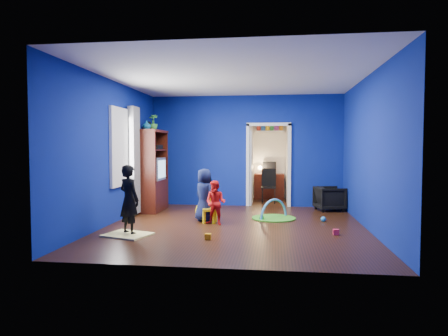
# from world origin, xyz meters

# --- Properties ---
(floor) EXTENTS (5.00, 5.50, 0.01)m
(floor) POSITION_xyz_m (0.00, 0.00, 0.00)
(floor) COLOR black
(floor) RESTS_ON ground
(ceiling) EXTENTS (5.00, 5.50, 0.01)m
(ceiling) POSITION_xyz_m (0.00, 0.00, 2.90)
(ceiling) COLOR white
(ceiling) RESTS_ON wall_back
(wall_back) EXTENTS (5.00, 0.02, 2.90)m
(wall_back) POSITION_xyz_m (0.00, 2.75, 1.45)
(wall_back) COLOR navy
(wall_back) RESTS_ON floor
(wall_front) EXTENTS (5.00, 0.02, 2.90)m
(wall_front) POSITION_xyz_m (0.00, -2.75, 1.45)
(wall_front) COLOR navy
(wall_front) RESTS_ON floor
(wall_left) EXTENTS (0.02, 5.50, 2.90)m
(wall_left) POSITION_xyz_m (-2.50, 0.00, 1.45)
(wall_left) COLOR navy
(wall_left) RESTS_ON floor
(wall_right) EXTENTS (0.02, 5.50, 2.90)m
(wall_right) POSITION_xyz_m (2.50, 0.00, 1.45)
(wall_right) COLOR navy
(wall_right) RESTS_ON floor
(alcove) EXTENTS (1.00, 1.75, 2.50)m
(alcove) POSITION_xyz_m (0.60, 3.62, 1.25)
(alcove) COLOR silver
(alcove) RESTS_ON floor
(armchair) EXTENTS (0.79, 0.77, 0.59)m
(armchair) POSITION_xyz_m (2.10, 2.20, 0.30)
(armchair) COLOR black
(armchair) RESTS_ON floor
(child_black) EXTENTS (0.54, 0.49, 1.24)m
(child_black) POSITION_xyz_m (-1.79, -0.97, 0.62)
(child_black) COLOR black
(child_black) RESTS_ON floor
(child_navy) EXTENTS (0.63, 0.62, 1.10)m
(child_navy) POSITION_xyz_m (-0.68, 0.39, 0.55)
(child_navy) COLOR #0F1438
(child_navy) RESTS_ON floor
(toddler_red) EXTENTS (0.50, 0.43, 0.88)m
(toddler_red) POSITION_xyz_m (-0.40, 0.10, 0.44)
(toddler_red) COLOR red
(toddler_red) RESTS_ON floor
(vase) EXTENTS (0.25, 0.25, 0.21)m
(vase) POSITION_xyz_m (-2.22, 1.35, 2.07)
(vase) COLOR #0D576A
(vase) RESTS_ON tv_armoire
(potted_plant) EXTENTS (0.24, 0.24, 0.40)m
(potted_plant) POSITION_xyz_m (-2.22, 1.87, 2.16)
(potted_plant) COLOR #338630
(potted_plant) RESTS_ON tv_armoire
(tv_armoire) EXTENTS (0.58, 1.14, 1.96)m
(tv_armoire) POSITION_xyz_m (-2.22, 1.65, 0.98)
(tv_armoire) COLOR #3A0D09
(tv_armoire) RESTS_ON floor
(crt_tv) EXTENTS (0.46, 0.70, 0.54)m
(crt_tv) POSITION_xyz_m (-2.18, 1.65, 1.02)
(crt_tv) COLOR silver
(crt_tv) RESTS_ON tv_armoire
(yellow_blanket) EXTENTS (0.90, 0.80, 0.03)m
(yellow_blanket) POSITION_xyz_m (-1.79, -1.07, 0.01)
(yellow_blanket) COLOR #F2E07A
(yellow_blanket) RESTS_ON floor
(hopper_ball) EXTENTS (0.38, 0.38, 0.38)m
(hopper_ball) POSITION_xyz_m (-0.73, 0.64, 0.19)
(hopper_ball) COLOR yellow
(hopper_ball) RESTS_ON floor
(kid_chair) EXTENTS (0.31, 0.31, 0.50)m
(kid_chair) POSITION_xyz_m (-0.55, 0.30, 0.25)
(kid_chair) COLOR yellow
(kid_chair) RESTS_ON floor
(play_mat) EXTENTS (0.94, 0.94, 0.03)m
(play_mat) POSITION_xyz_m (0.75, 0.92, 0.01)
(play_mat) COLOR green
(play_mat) RESTS_ON floor
(toy_arch) EXTENTS (0.59, 0.66, 0.84)m
(toy_arch) POSITION_xyz_m (0.75, 0.92, 0.02)
(toy_arch) COLOR #3F8CD8
(toy_arch) RESTS_ON floor
(window_left) EXTENTS (0.03, 0.95, 1.55)m
(window_left) POSITION_xyz_m (-2.48, 0.35, 1.55)
(window_left) COLOR white
(window_left) RESTS_ON wall_left
(curtain) EXTENTS (0.14, 0.42, 2.40)m
(curtain) POSITION_xyz_m (-2.37, 0.90, 1.25)
(curtain) COLOR slate
(curtain) RESTS_ON floor
(doorway) EXTENTS (1.16, 0.10, 2.10)m
(doorway) POSITION_xyz_m (0.60, 2.75, 1.05)
(doorway) COLOR white
(doorway) RESTS_ON floor
(study_desk) EXTENTS (0.88, 0.44, 0.75)m
(study_desk) POSITION_xyz_m (0.60, 4.26, 0.38)
(study_desk) COLOR #3D140A
(study_desk) RESTS_ON floor
(desk_monitor) EXTENTS (0.40, 0.05, 0.32)m
(desk_monitor) POSITION_xyz_m (0.60, 4.38, 0.95)
(desk_monitor) COLOR black
(desk_monitor) RESTS_ON study_desk
(desk_lamp) EXTENTS (0.14, 0.14, 0.14)m
(desk_lamp) POSITION_xyz_m (0.32, 4.32, 0.93)
(desk_lamp) COLOR #FFD88C
(desk_lamp) RESTS_ON study_desk
(folding_chair) EXTENTS (0.40, 0.40, 0.92)m
(folding_chair) POSITION_xyz_m (0.60, 3.30, 0.46)
(folding_chair) COLOR black
(folding_chair) RESTS_ON floor
(book_shelf) EXTENTS (0.88, 0.24, 0.04)m
(book_shelf) POSITION_xyz_m (0.60, 4.37, 2.02)
(book_shelf) COLOR white
(book_shelf) RESTS_ON study_desk
(toy_0) EXTENTS (0.10, 0.08, 0.10)m
(toy_0) POSITION_xyz_m (1.85, -0.56, 0.05)
(toy_0) COLOR #F82948
(toy_0) RESTS_ON floor
(toy_1) EXTENTS (0.11, 0.11, 0.11)m
(toy_1) POSITION_xyz_m (1.78, 0.71, 0.06)
(toy_1) COLOR #227EC3
(toy_1) RESTS_ON floor
(toy_2) EXTENTS (0.10, 0.08, 0.10)m
(toy_2) POSITION_xyz_m (-0.34, -1.20, 0.05)
(toy_2) COLOR orange
(toy_2) RESTS_ON floor
(toy_3) EXTENTS (0.11, 0.11, 0.11)m
(toy_3) POSITION_xyz_m (0.49, 0.70, 0.06)
(toy_3) COLOR green
(toy_3) RESTS_ON floor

